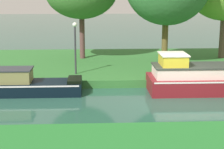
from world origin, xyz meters
name	(u,v)px	position (x,y,z in m)	size (l,w,h in m)	color
ground_plane	(177,99)	(0.00, 0.00, 0.00)	(120.00, 120.00, 0.00)	#275243
riverbank_far	(153,64)	(0.00, 7.00, 0.20)	(72.00, 10.00, 0.40)	#306D2F
maroon_barge	(223,79)	(2.53, 1.20, 0.64)	(8.00, 2.21, 1.90)	maroon
lamp_post	(75,42)	(-4.76, 3.61, 2.16)	(0.24, 0.24, 2.78)	#333338
mooring_post_near	(207,72)	(2.12, 2.46, 0.68)	(0.18, 0.18, 0.55)	brown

